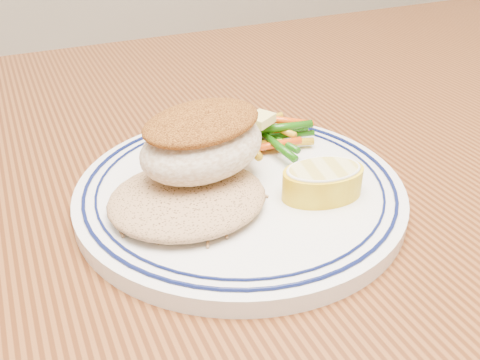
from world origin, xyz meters
The scene contains 7 objects.
dining_table centered at (0.00, 0.00, 0.65)m, with size 1.50×0.90×0.75m.
plate centered at (-0.02, -0.05, 0.76)m, with size 0.28×0.28×0.02m.
rice_pilaf centered at (-0.07, -0.06, 0.78)m, with size 0.13×0.11×0.02m, color #A37B51.
fish_fillet centered at (-0.05, -0.04, 0.81)m, with size 0.13×0.11×0.05m.
vegetable_pile centered at (0.03, 0.01, 0.78)m, with size 0.11×0.09×0.03m.
butter_pat centered at (0.02, 0.00, 0.80)m, with size 0.02×0.02×0.01m, color #F2E076.
lemon_wedge centered at (0.03, -0.09, 0.78)m, with size 0.07×0.07×0.03m.
Camera 1 is at (-0.18, -0.40, 1.00)m, focal length 40.00 mm.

